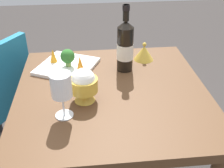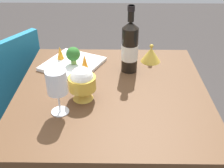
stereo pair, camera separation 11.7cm
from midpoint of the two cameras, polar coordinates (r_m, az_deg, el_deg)
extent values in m
cube|color=brown|center=(1.20, 2.80, -2.11)|extent=(0.81, 0.81, 0.04)
cylinder|color=brown|center=(1.73, -9.49, -5.96)|extent=(0.05, 0.05, 0.72)
cylinder|color=brown|center=(1.75, 13.65, -6.07)|extent=(0.05, 0.05, 0.72)
cube|color=teal|center=(1.59, -17.73, 1.79)|extent=(0.25, 0.36, 0.40)
cylinder|color=black|center=(2.14, -18.69, -3.82)|extent=(0.03, 0.03, 0.43)
cylinder|color=black|center=(1.77, -19.75, -12.77)|extent=(0.03, 0.03, 0.43)
cylinder|color=black|center=(1.93, -12.07, -7.17)|extent=(0.03, 0.03, 0.43)
cylinder|color=black|center=(1.29, 6.26, 6.88)|extent=(0.08, 0.08, 0.21)
cone|color=black|center=(1.25, 6.59, 11.92)|extent=(0.08, 0.08, 0.03)
cylinder|color=black|center=(1.23, 6.73, 14.10)|extent=(0.03, 0.03, 0.07)
cylinder|color=black|center=(1.22, 6.80, 15.12)|extent=(0.03, 0.03, 0.02)
cylinder|color=silver|center=(1.30, 6.23, 6.46)|extent=(0.08, 0.08, 0.07)
cylinder|color=white|center=(1.07, -7.49, -5.71)|extent=(0.07, 0.07, 0.00)
cylinder|color=white|center=(1.04, -7.66, -3.77)|extent=(0.01, 0.01, 0.08)
cylinder|color=white|center=(1.00, -8.02, 0.32)|extent=(0.08, 0.08, 0.09)
cone|color=gold|center=(1.12, -3.03, -2.06)|extent=(0.08, 0.08, 0.04)
cylinder|color=gold|center=(1.10, -3.10, 0.10)|extent=(0.11, 0.11, 0.05)
sphere|color=white|center=(1.09, -3.14, 1.11)|extent=(0.09, 0.09, 0.09)
cone|color=gold|center=(1.42, 10.32, 5.90)|extent=(0.10, 0.10, 0.07)
sphere|color=gold|center=(1.40, 10.50, 7.57)|extent=(0.02, 0.02, 0.02)
cube|color=white|center=(1.38, -5.66, 4.06)|extent=(0.33, 0.33, 0.02)
cylinder|color=#729E4C|center=(1.36, -5.42, 4.64)|extent=(0.03, 0.03, 0.03)
sphere|color=#2D6B28|center=(1.34, -5.50, 6.07)|extent=(0.07, 0.07, 0.07)
cone|color=orange|center=(1.41, -8.23, 6.29)|extent=(0.03, 0.03, 0.07)
cone|color=orange|center=(1.32, -3.12, 4.69)|extent=(0.03, 0.03, 0.06)
camera|label=1|loc=(0.06, -87.14, 1.79)|focal=44.64mm
camera|label=2|loc=(0.06, 92.86, -1.79)|focal=44.64mm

